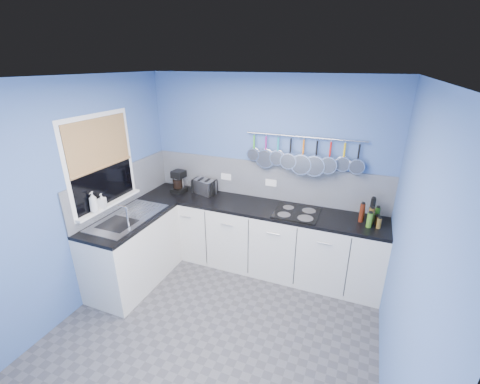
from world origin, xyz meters
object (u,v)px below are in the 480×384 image
Objects in this scene: soap_bottle_a at (93,202)px; canister at (206,191)px; soap_bottle_b at (102,201)px; toaster at (204,187)px; hob at (297,213)px; paper_towel at (178,181)px; coffee_maker at (178,182)px.

soap_bottle_a is 1.46m from canister.
toaster is (0.71, 1.15, -0.14)m from soap_bottle_b.
toaster is 0.58× the size of hob.
hob is (2.06, 0.99, -0.23)m from soap_bottle_b.
soap_bottle_b is 1.36× the size of canister.
soap_bottle_b is 0.32× the size of hob.
paper_towel is 0.44m from canister.
soap_bottle_b is at bearing -154.41° from hob.
coffee_maker reaches higher than paper_towel.
coffee_maker is (0.02, -0.03, 0.01)m from paper_towel.
paper_towel is at bearing 128.53° from coffee_maker.
soap_bottle_b is 2.30m from hob.
soap_bottle_a reaches higher than paper_towel.
soap_bottle_b reaches higher than coffee_maker.
soap_bottle_a is 0.78× the size of toaster.
soap_bottle_b is 1.36m from toaster.
hob is (2.06, 1.11, -0.26)m from soap_bottle_a.
paper_towel is (0.33, 1.09, -0.09)m from soap_bottle_b.
paper_towel is 0.96× the size of coffee_maker.
canister is (0.43, 0.02, -0.09)m from paper_towel.
paper_towel is 0.03m from coffee_maker.
soap_bottle_b is 1.14m from paper_towel.
paper_towel is 0.39m from toaster.
toaster is at bearing 60.82° from soap_bottle_a.
hob is at bearing 2.77° from coffee_maker.
coffee_maker is 2.43× the size of canister.
canister is 1.30m from hob.
paper_towel reaches higher than hob.
canister reaches higher than hob.
toaster is at bearing 19.89° from coffee_maker.
canister is at bearing 174.74° from hob.
paper_towel reaches higher than toaster.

